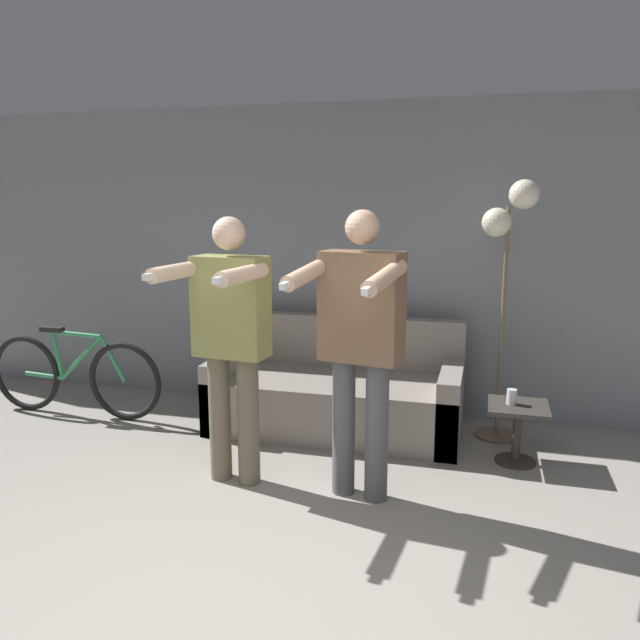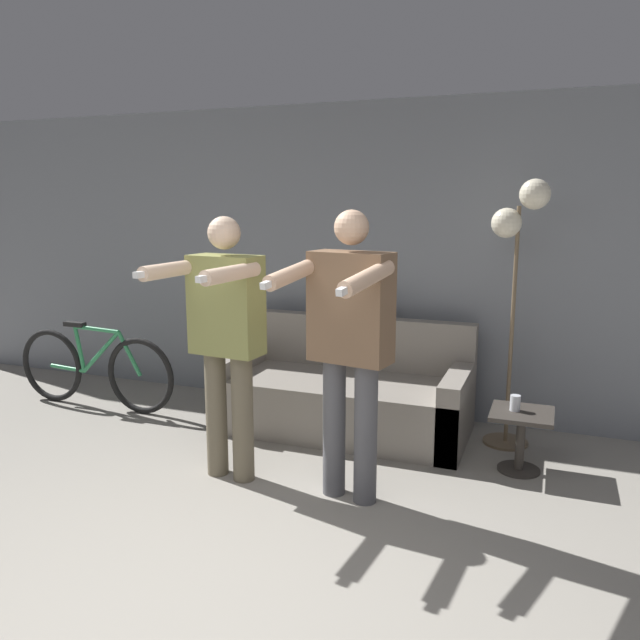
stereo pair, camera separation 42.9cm
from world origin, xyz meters
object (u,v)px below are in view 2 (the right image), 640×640
(person_right, at_px, (349,336))
(floor_lamp, at_px, (518,241))
(cup, at_px, (515,403))
(bicycle, at_px, (94,369))
(person_left, at_px, (225,331))
(side_table, at_px, (521,429))
(couch, at_px, (344,395))
(cat, at_px, (370,308))

(person_right, relative_size, floor_lamp, 0.90)
(person_right, xyz_separation_m, cup, (0.91, 0.80, -0.55))
(person_right, bearing_deg, cup, 51.13)
(person_right, bearing_deg, bicycle, 172.15)
(person_left, xyz_separation_m, floor_lamp, (1.67, 1.27, 0.53))
(side_table, height_order, cup, cup)
(couch, height_order, bicycle, couch)
(person_right, bearing_deg, side_table, 49.45)
(bicycle, bearing_deg, floor_lamp, 6.90)
(floor_lamp, xyz_separation_m, bicycle, (-3.47, -0.42, -1.17))
(person_left, xyz_separation_m, person_right, (0.83, 0.00, 0.03))
(cat, bearing_deg, couch, -107.19)
(person_left, xyz_separation_m, bicycle, (-1.80, 0.85, -0.64))
(couch, xyz_separation_m, bicycle, (-2.22, -0.28, 0.08))
(cat, distance_m, floor_lamp, 1.30)
(cat, bearing_deg, cup, -28.80)
(person_left, distance_m, cat, 1.56)
(person_right, height_order, floor_lamp, floor_lamp)
(cup, distance_m, bicycle, 3.54)
(person_left, height_order, cat, person_left)
(floor_lamp, xyz_separation_m, cup, (0.07, -0.47, -1.05))
(person_left, bearing_deg, couch, 75.20)
(person_left, relative_size, cup, 16.12)
(floor_lamp, bearing_deg, bicycle, -173.10)
(person_right, bearing_deg, couch, 119.74)
(cat, xyz_separation_m, side_table, (1.26, -0.67, -0.64))
(couch, bearing_deg, side_table, -13.91)
(person_left, relative_size, person_right, 0.97)
(floor_lamp, distance_m, side_table, 1.32)
(side_table, relative_size, cup, 3.95)
(couch, relative_size, cat, 4.62)
(cat, height_order, cup, cat)
(person_right, bearing_deg, cat, 111.62)
(person_right, distance_m, bicycle, 2.84)
(person_left, relative_size, bicycle, 1.05)
(person_right, relative_size, side_table, 4.18)
(couch, height_order, person_right, person_right)
(couch, bearing_deg, cup, -14.14)
(couch, distance_m, cat, 0.75)
(side_table, bearing_deg, bicycle, 179.12)
(bicycle, bearing_deg, couch, 7.24)
(couch, height_order, cup, couch)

